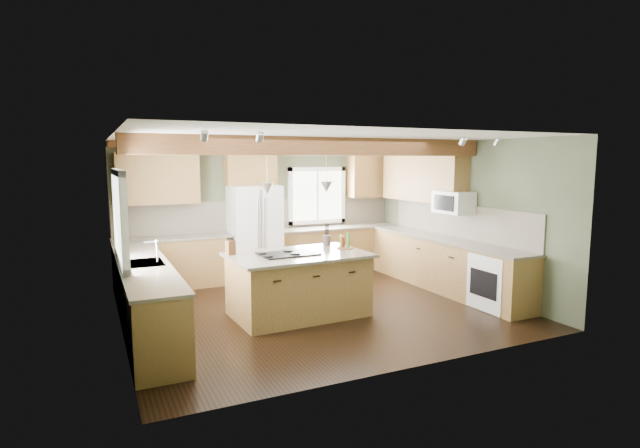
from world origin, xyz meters
name	(u,v)px	position (x,y,z in m)	size (l,w,h in m)	color
floor	(316,308)	(0.00, 0.00, 0.00)	(5.60, 5.60, 0.00)	black
ceiling	(316,138)	(0.00, 0.00, 2.60)	(5.60, 5.60, 0.00)	silver
wall_back	(263,210)	(0.00, 2.50, 1.30)	(5.60, 5.60, 0.00)	#444B35
wall_left	(118,236)	(-2.80, 0.00, 1.30)	(5.00, 5.00, 0.00)	#444B35
wall_right	(461,216)	(2.80, 0.00, 1.30)	(5.00, 5.00, 0.00)	#444B35
ceiling_beam	(322,146)	(0.00, -0.21, 2.47)	(5.55, 0.26, 0.26)	#562D18
soffit_trim	(264,146)	(0.00, 2.40, 2.54)	(5.55, 0.20, 0.10)	#562D18
backsplash_back	(264,214)	(0.00, 2.48, 1.21)	(5.58, 0.03, 0.58)	brown
backsplash_right	(458,221)	(2.78, 0.05, 1.21)	(0.03, 3.70, 0.58)	brown
base_cab_back_left	(174,263)	(-1.79, 2.20, 0.44)	(2.02, 0.60, 0.88)	brown
counter_back_left	(173,238)	(-1.79, 2.20, 0.90)	(2.06, 0.64, 0.04)	brown
base_cab_back_right	(337,250)	(1.49, 2.20, 0.44)	(2.62, 0.60, 0.88)	brown
counter_back_right	(337,227)	(1.49, 2.20, 0.90)	(2.66, 0.64, 0.04)	brown
base_cab_left	(145,298)	(-2.50, 0.05, 0.44)	(0.60, 3.70, 0.88)	brown
counter_left	(143,264)	(-2.50, 0.05, 0.90)	(0.64, 3.74, 0.04)	brown
base_cab_right	(444,265)	(2.50, 0.05, 0.44)	(0.60, 3.70, 0.88)	brown
counter_right	(445,239)	(2.50, 0.05, 0.90)	(0.64, 3.74, 0.04)	brown
upper_cab_back_left	(158,179)	(-1.99, 2.33, 1.95)	(1.40, 0.35, 0.90)	brown
upper_cab_over_fridge	(250,167)	(-0.30, 2.33, 2.15)	(0.96, 0.35, 0.70)	brown
upper_cab_right	(423,177)	(2.62, 0.90, 1.95)	(0.35, 2.20, 0.90)	brown
upper_cab_back_corner	(369,175)	(2.30, 2.33, 1.95)	(0.90, 0.35, 0.90)	brown
window_left	(118,217)	(-2.78, 0.05, 1.55)	(0.04, 1.60, 1.05)	white
window_back	(317,195)	(1.15, 2.48, 1.55)	(1.10, 0.04, 1.00)	white
sink	(143,264)	(-2.50, 0.05, 0.91)	(0.50, 0.65, 0.03)	#262628
faucet	(157,252)	(-2.32, 0.05, 1.05)	(0.02, 0.02, 0.28)	#B2B2B7
dishwasher	(159,328)	(-2.49, -1.25, 0.43)	(0.60, 0.60, 0.84)	white
oven	(498,282)	(2.49, -1.25, 0.43)	(0.60, 0.72, 0.84)	white
microwave	(453,202)	(2.58, -0.05, 1.55)	(0.40, 0.70, 0.38)	white
pendant_left	(267,189)	(-0.85, -0.23, 1.88)	(0.18, 0.18, 0.16)	#B2B2B7
pendant_right	(326,187)	(0.08, -0.19, 1.88)	(0.18, 0.18, 0.16)	#B2B2B7
refrigerator	(255,233)	(-0.30, 2.12, 0.90)	(0.90, 0.74, 1.80)	white
island	(298,286)	(-0.39, -0.21, 0.44)	(1.87, 1.14, 0.88)	brown
island_top	(298,255)	(-0.39, -0.21, 0.90)	(1.99, 1.27, 0.04)	brown
cooktop	(288,254)	(-0.54, -0.22, 0.93)	(0.81, 0.54, 0.02)	black
knife_block	(230,248)	(-1.30, 0.13, 1.02)	(0.12, 0.09, 0.20)	brown
utensil_crock	(327,240)	(0.30, 0.25, 1.00)	(0.12, 0.12, 0.16)	#3A332E
bottle_tray	(345,241)	(0.44, -0.13, 1.04)	(0.25, 0.25, 0.23)	brown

